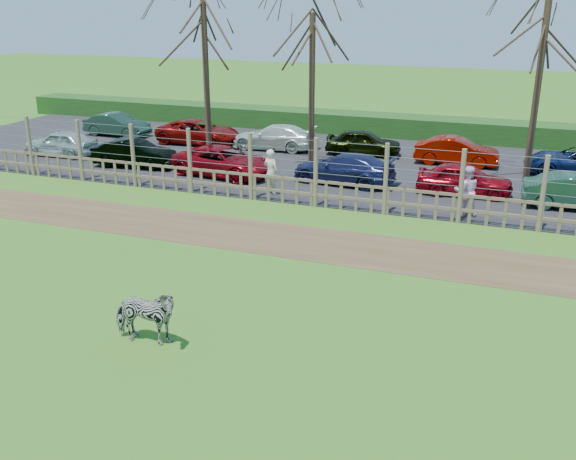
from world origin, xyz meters
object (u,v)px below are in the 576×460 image
(zebra, at_px, (145,317))
(car_8, at_px, (199,132))
(car_9, at_px, (274,137))
(tree_left, at_px, (204,34))
(car_3, at_px, (344,169))
(tree_mid, at_px, (312,53))
(visitor_b, at_px, (466,191))
(car_7, at_px, (117,125))
(car_4, at_px, (465,179))
(tree_right, at_px, (543,49))
(car_10, at_px, (363,142))
(car_1, at_px, (134,153))
(car_2, at_px, (223,161))
(car_11, at_px, (457,151))
(visitor_a, at_px, (271,172))
(car_0, at_px, (61,143))

(zebra, height_order, car_8, zebra)
(car_9, bearing_deg, tree_left, -28.93)
(zebra, distance_m, car_3, 13.74)
(tree_mid, distance_m, car_8, 8.36)
(tree_left, height_order, car_9, tree_left)
(zebra, relative_size, visitor_b, 0.89)
(tree_mid, xyz_separation_m, car_7, (-11.88, 2.62, -4.23))
(car_4, height_order, car_7, same)
(tree_mid, bearing_deg, tree_right, 3.18)
(car_3, bearing_deg, car_10, -169.33)
(tree_mid, xyz_separation_m, car_1, (-7.22, -2.86, -4.23))
(car_1, xyz_separation_m, car_2, (4.31, 0.02, 0.00))
(car_3, bearing_deg, car_7, -103.90)
(car_7, bearing_deg, zebra, -142.19)
(car_10, distance_m, car_11, 4.38)
(tree_right, relative_size, zebra, 4.79)
(visitor_a, bearing_deg, tree_right, -132.63)
(car_9, xyz_separation_m, car_11, (8.77, -0.05, 0.00))
(car_3, relative_size, car_7, 1.14)
(visitor_b, relative_size, car_8, 0.40)
(visitor_b, distance_m, car_8, 15.65)
(visitor_b, height_order, car_11, visitor_b)
(car_3, height_order, car_8, same)
(tree_left, distance_m, visitor_a, 7.46)
(car_2, height_order, car_11, same)
(tree_right, height_order, car_1, tree_right)
(car_7, height_order, car_9, same)
(car_0, height_order, car_7, same)
(car_7, bearing_deg, car_9, -88.77)
(car_2, xyz_separation_m, car_10, (4.56, 5.71, 0.00))
(visitor_a, bearing_deg, car_0, 5.73)
(car_1, xyz_separation_m, car_7, (-4.66, 5.49, 0.00))
(car_2, height_order, car_9, same)
(zebra, bearing_deg, car_11, -20.15)
(tree_left, relative_size, car_0, 2.24)
(zebra, xyz_separation_m, car_8, (-8.40, 18.36, -0.01))
(tree_mid, height_order, tree_right, tree_right)
(car_2, height_order, car_3, same)
(tree_mid, relative_size, tree_right, 0.93)
(car_2, bearing_deg, tree_mid, -37.83)
(tree_right, height_order, car_0, tree_right)
(visitor_a, xyz_separation_m, car_7, (-11.85, 7.30, -0.26))
(visitor_a, xyz_separation_m, visitor_b, (7.16, -0.08, 0.00))
(car_0, bearing_deg, tree_mid, 98.80)
(tree_left, bearing_deg, car_8, 124.39)
(car_10, xyz_separation_m, car_11, (4.36, -0.40, 0.00))
(tree_right, relative_size, car_1, 2.02)
(tree_mid, distance_m, car_0, 12.60)
(tree_right, distance_m, zebra, 18.65)
(tree_left, height_order, car_0, tree_left)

